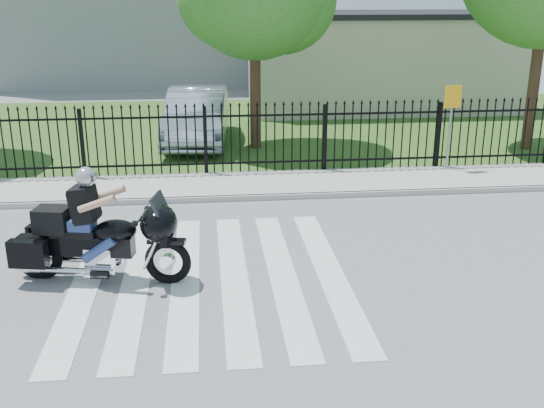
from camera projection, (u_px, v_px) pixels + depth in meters
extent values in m
plane|color=slate|center=(210.00, 278.00, 10.47)|extent=(120.00, 120.00, 0.00)
cube|color=#ADAAA3|center=(207.00, 186.00, 15.17)|extent=(40.00, 2.00, 0.12)
cube|color=#ADAAA3|center=(207.00, 199.00, 14.22)|extent=(40.00, 0.12, 0.12)
cube|color=#2B521C|center=(205.00, 128.00, 21.78)|extent=(40.00, 12.00, 0.02)
cube|color=black|center=(206.00, 164.00, 16.02)|extent=(26.00, 0.04, 0.05)
cube|color=black|center=(205.00, 117.00, 15.64)|extent=(26.00, 0.04, 0.05)
cylinder|color=#382316|center=(255.00, 78.00, 18.45)|extent=(0.32, 0.32, 4.16)
cylinder|color=#382316|center=(536.00, 67.00, 18.21)|extent=(0.32, 0.32, 4.80)
cube|color=#BCB59D|center=(377.00, 62.00, 25.70)|extent=(10.00, 6.00, 3.50)
cube|color=black|center=(379.00, 14.00, 25.11)|extent=(10.20, 6.20, 0.20)
torus|color=black|center=(168.00, 262.00, 10.19)|extent=(0.78, 0.29, 0.76)
torus|color=black|center=(39.00, 257.00, 10.38)|extent=(0.82, 0.32, 0.81)
cube|color=black|center=(90.00, 245.00, 10.22)|extent=(1.46, 0.55, 0.33)
ellipsoid|color=black|center=(115.00, 231.00, 10.10)|extent=(0.76, 0.57, 0.36)
cube|color=black|center=(75.00, 232.00, 10.18)|extent=(0.77, 0.49, 0.11)
cube|color=silver|center=(101.00, 256.00, 10.27)|extent=(0.50, 0.41, 0.33)
ellipsoid|color=black|center=(159.00, 223.00, 9.99)|extent=(0.74, 0.90, 0.60)
cube|color=black|center=(52.00, 220.00, 10.14)|extent=(0.60, 0.52, 0.40)
cube|color=navy|center=(82.00, 225.00, 10.12)|extent=(0.43, 0.40, 0.20)
sphere|color=#ADAFB5|center=(86.00, 177.00, 9.86)|extent=(0.32, 0.32, 0.32)
imported|color=#8B99AF|center=(197.00, 116.00, 19.45)|extent=(2.12, 5.13, 1.65)
cylinder|color=gray|center=(450.00, 130.00, 16.10)|extent=(0.06, 0.06, 2.05)
cube|color=#F2A50C|center=(453.00, 97.00, 15.82)|extent=(0.46, 0.15, 0.56)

